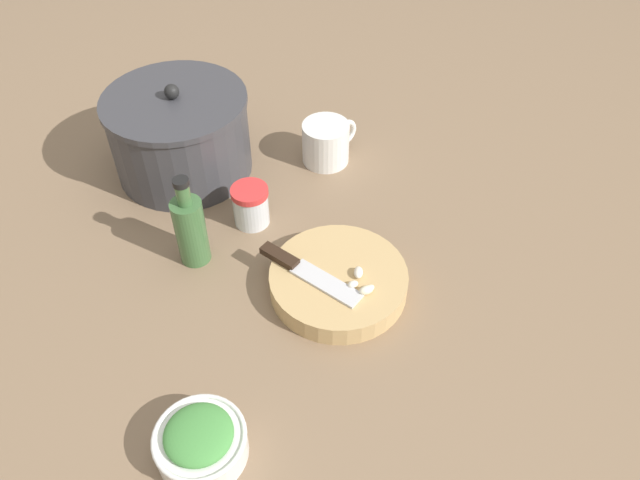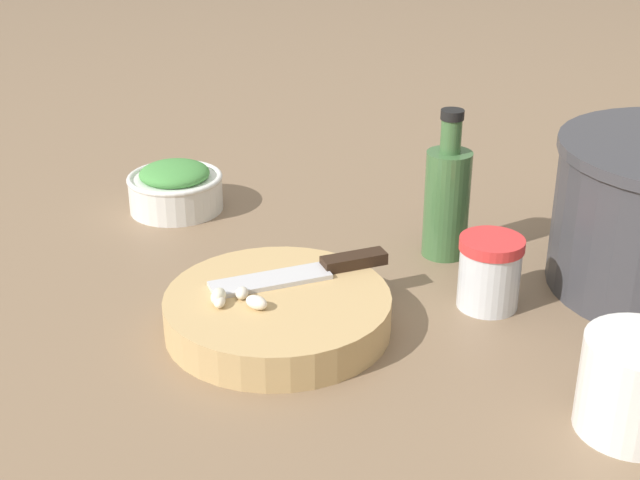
{
  "view_description": "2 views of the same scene",
  "coord_description": "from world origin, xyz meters",
  "px_view_note": "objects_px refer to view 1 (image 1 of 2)",
  "views": [
    {
      "loc": [
        -0.71,
        0.02,
        0.81
      ],
      "look_at": [
        -0.01,
        -0.05,
        0.08
      ],
      "focal_mm": 35.0,
      "sensor_mm": 36.0,
      "label": 1
    },
    {
      "loc": [
        0.34,
        -0.77,
        0.47
      ],
      "look_at": [
        -0.02,
        -0.02,
        0.08
      ],
      "focal_mm": 50.0,
      "sensor_mm": 36.0,
      "label": 2
    }
  ],
  "objects_px": {
    "coffee_mug": "(327,142)",
    "spice_jar": "(251,205)",
    "herb_bowl": "(201,441)",
    "oil_bottle": "(190,229)",
    "stock_pot": "(180,135)",
    "garlic_cloves": "(362,283)",
    "chef_knife": "(303,269)",
    "cutting_board": "(338,281)"
  },
  "relations": [
    {
      "from": "oil_bottle",
      "to": "cutting_board",
      "type": "bearing_deg",
      "value": -111.79
    },
    {
      "from": "herb_bowl",
      "to": "stock_pot",
      "type": "relative_size",
      "value": 0.46
    },
    {
      "from": "cutting_board",
      "to": "spice_jar",
      "type": "xyz_separation_m",
      "value": [
        0.18,
        0.14,
        0.02
      ]
    },
    {
      "from": "herb_bowl",
      "to": "oil_bottle",
      "type": "height_order",
      "value": "oil_bottle"
    },
    {
      "from": "stock_pot",
      "to": "garlic_cloves",
      "type": "bearing_deg",
      "value": -141.16
    },
    {
      "from": "cutting_board",
      "to": "herb_bowl",
      "type": "distance_m",
      "value": 0.35
    },
    {
      "from": "cutting_board",
      "to": "coffee_mug",
      "type": "relative_size",
      "value": 1.95
    },
    {
      "from": "cutting_board",
      "to": "spice_jar",
      "type": "relative_size",
      "value": 2.92
    },
    {
      "from": "cutting_board",
      "to": "coffee_mug",
      "type": "xyz_separation_m",
      "value": [
        0.35,
        -0.02,
        0.02
      ]
    },
    {
      "from": "cutting_board",
      "to": "stock_pot",
      "type": "distance_m",
      "value": 0.45
    },
    {
      "from": "chef_knife",
      "to": "garlic_cloves",
      "type": "distance_m",
      "value": 0.1
    },
    {
      "from": "chef_knife",
      "to": "oil_bottle",
      "type": "xyz_separation_m",
      "value": [
        0.08,
        0.18,
        0.03
      ]
    },
    {
      "from": "spice_jar",
      "to": "coffee_mug",
      "type": "relative_size",
      "value": 0.67
    },
    {
      "from": "spice_jar",
      "to": "stock_pot",
      "type": "distance_m",
      "value": 0.22
    },
    {
      "from": "garlic_cloves",
      "to": "herb_bowl",
      "type": "relative_size",
      "value": 0.49
    },
    {
      "from": "garlic_cloves",
      "to": "coffee_mug",
      "type": "relative_size",
      "value": 0.53
    },
    {
      "from": "cutting_board",
      "to": "garlic_cloves",
      "type": "relative_size",
      "value": 3.69
    },
    {
      "from": "spice_jar",
      "to": "oil_bottle",
      "type": "distance_m",
      "value": 0.13
    },
    {
      "from": "coffee_mug",
      "to": "oil_bottle",
      "type": "distance_m",
      "value": 0.36
    },
    {
      "from": "chef_knife",
      "to": "spice_jar",
      "type": "bearing_deg",
      "value": -110.47
    },
    {
      "from": "garlic_cloves",
      "to": "stock_pot",
      "type": "xyz_separation_m",
      "value": [
        0.38,
        0.31,
        0.04
      ]
    },
    {
      "from": "garlic_cloves",
      "to": "spice_jar",
      "type": "xyz_separation_m",
      "value": [
        0.21,
        0.17,
        -0.01
      ]
    },
    {
      "from": "coffee_mug",
      "to": "stock_pot",
      "type": "relative_size",
      "value": 0.43
    },
    {
      "from": "herb_bowl",
      "to": "stock_pot",
      "type": "distance_m",
      "value": 0.62
    },
    {
      "from": "chef_knife",
      "to": "garlic_cloves",
      "type": "xyz_separation_m",
      "value": [
        -0.04,
        -0.09,
        0.0
      ]
    },
    {
      "from": "chef_knife",
      "to": "coffee_mug",
      "type": "relative_size",
      "value": 1.38
    },
    {
      "from": "coffee_mug",
      "to": "cutting_board",
      "type": "bearing_deg",
      "value": 177.23
    },
    {
      "from": "cutting_board",
      "to": "oil_bottle",
      "type": "distance_m",
      "value": 0.27
    },
    {
      "from": "coffee_mug",
      "to": "chef_knife",
      "type": "bearing_deg",
      "value": 167.55
    },
    {
      "from": "oil_bottle",
      "to": "stock_pot",
      "type": "xyz_separation_m",
      "value": [
        0.25,
        0.03,
        0.01
      ]
    },
    {
      "from": "garlic_cloves",
      "to": "spice_jar",
      "type": "bearing_deg",
      "value": 39.92
    },
    {
      "from": "garlic_cloves",
      "to": "oil_bottle",
      "type": "bearing_deg",
      "value": 65.4
    },
    {
      "from": "chef_knife",
      "to": "coffee_mug",
      "type": "distance_m",
      "value": 0.35
    },
    {
      "from": "garlic_cloves",
      "to": "cutting_board",
      "type": "bearing_deg",
      "value": 48.95
    },
    {
      "from": "herb_bowl",
      "to": "coffee_mug",
      "type": "relative_size",
      "value": 1.07
    },
    {
      "from": "coffee_mug",
      "to": "herb_bowl",
      "type": "bearing_deg",
      "value": 159.32
    },
    {
      "from": "chef_knife",
      "to": "herb_bowl",
      "type": "relative_size",
      "value": 1.29
    },
    {
      "from": "stock_pot",
      "to": "herb_bowl",
      "type": "bearing_deg",
      "value": -174.99
    },
    {
      "from": "coffee_mug",
      "to": "spice_jar",
      "type": "bearing_deg",
      "value": 137.38
    },
    {
      "from": "spice_jar",
      "to": "stock_pot",
      "type": "bearing_deg",
      "value": 37.48
    },
    {
      "from": "spice_jar",
      "to": "coffee_mug",
      "type": "bearing_deg",
      "value": -42.62
    },
    {
      "from": "spice_jar",
      "to": "coffee_mug",
      "type": "distance_m",
      "value": 0.23
    }
  ]
}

